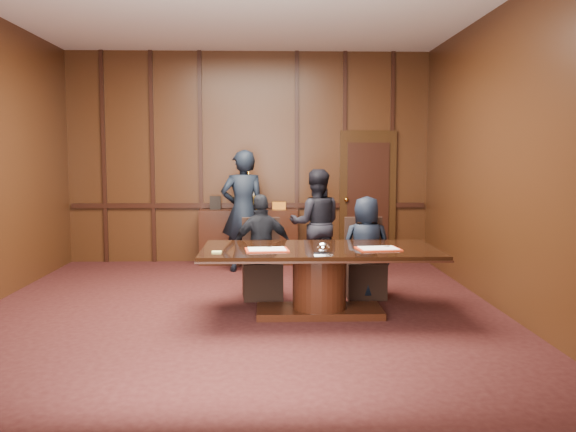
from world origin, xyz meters
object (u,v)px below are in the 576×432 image
(sideboard, at_px, (249,234))
(witness_right, at_px, (316,224))
(signatory_right, at_px, (366,247))
(witness_left, at_px, (243,211))
(conference_table, at_px, (320,270))
(signatory_left, at_px, (262,247))

(sideboard, height_order, witness_right, witness_right)
(signatory_right, height_order, witness_left, witness_left)
(witness_left, distance_m, witness_right, 1.24)
(witness_left, height_order, witness_right, witness_left)
(sideboard, distance_m, conference_table, 3.44)
(signatory_left, height_order, signatory_right, signatory_left)
(signatory_left, bearing_deg, conference_table, 117.27)
(sideboard, bearing_deg, witness_right, -50.97)
(conference_table, xyz_separation_m, witness_left, (-0.96, 2.67, 0.42))
(signatory_right, bearing_deg, sideboard, -58.03)
(sideboard, relative_size, conference_table, 0.61)
(signatory_right, height_order, witness_right, witness_right)
(witness_left, bearing_deg, sideboard, -105.52)
(conference_table, bearing_deg, sideboard, 105.14)
(signatory_left, bearing_deg, witness_right, -132.90)
(sideboard, height_order, witness_left, witness_left)
(signatory_left, bearing_deg, signatory_right, 168.17)
(signatory_right, relative_size, witness_left, 0.69)
(signatory_left, bearing_deg, sideboard, -96.19)
(sideboard, bearing_deg, conference_table, -74.86)
(signatory_left, relative_size, witness_right, 0.82)
(sideboard, relative_size, signatory_left, 1.22)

